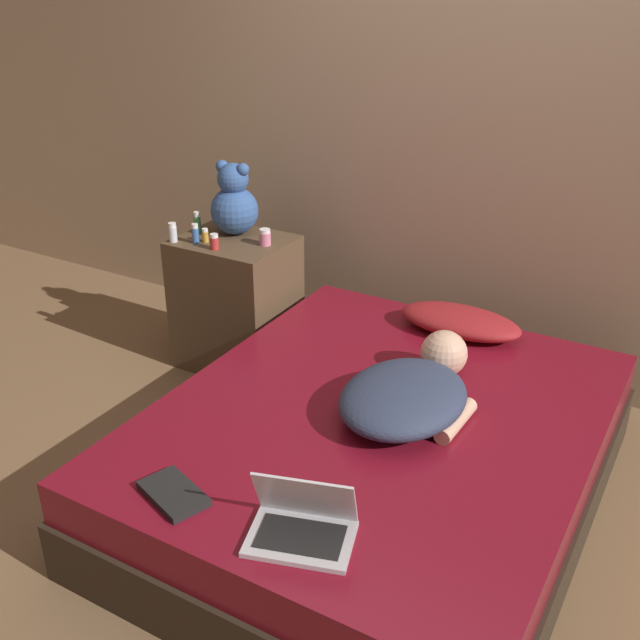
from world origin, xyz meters
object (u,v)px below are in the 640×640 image
(bottle_green, at_px, (197,222))
(person_lying, at_px, (411,391))
(laptop, at_px, (302,523))
(bottle_clear, at_px, (173,233))
(pillow, at_px, (460,321))
(bottle_amber, at_px, (205,235))
(bottle_pink, at_px, (265,237))
(book, at_px, (174,494))
(teddy_bear, at_px, (234,203))
(bottle_blue, at_px, (195,234))
(bottle_red, at_px, (214,242))

(bottle_green, bearing_deg, person_lying, -21.59)
(person_lying, xyz_separation_m, laptop, (0.01, -0.77, -0.03))
(person_lying, relative_size, bottle_clear, 7.78)
(pillow, distance_m, bottle_amber, 1.26)
(bottle_amber, bearing_deg, bottle_clear, -151.92)
(bottle_clear, xyz_separation_m, bottle_pink, (0.40, 0.18, -0.01))
(pillow, height_order, bottle_amber, bottle_amber)
(laptop, distance_m, book, 0.44)
(pillow, height_order, teddy_bear, teddy_bear)
(person_lying, bearing_deg, laptop, -87.54)
(book, bearing_deg, person_lying, 62.47)
(bottle_blue, height_order, bottle_amber, bottle_blue)
(bottle_blue, distance_m, bottle_pink, 0.33)
(person_lying, xyz_separation_m, bottle_red, (-1.18, 0.40, 0.23))
(book, bearing_deg, teddy_bear, 118.83)
(person_lying, distance_m, bottle_blue, 1.40)
(pillow, distance_m, laptop, 1.46)
(pillow, height_order, bottle_pink, bottle_pink)
(bottle_pink, bearing_deg, bottle_blue, -154.41)
(pillow, bearing_deg, laptop, -87.21)
(bottle_clear, bearing_deg, person_lying, -15.29)
(bottle_green, distance_m, book, 1.71)
(pillow, distance_m, bottle_green, 1.37)
(bottle_clear, height_order, book, bottle_clear)
(bottle_blue, bearing_deg, bottle_green, 124.66)
(pillow, bearing_deg, bottle_red, -165.82)
(teddy_bear, height_order, bottle_clear, teddy_bear)
(bottle_amber, bearing_deg, book, -56.39)
(teddy_bear, xyz_separation_m, bottle_green, (-0.17, -0.08, -0.10))
(teddy_bear, relative_size, bottle_amber, 5.25)
(person_lying, height_order, bottle_blue, bottle_blue)
(bottle_blue, xyz_separation_m, bottle_amber, (0.03, 0.03, -0.01))
(pillow, bearing_deg, bottle_blue, -168.17)
(bottle_pink, relative_size, bottle_green, 0.74)
(pillow, height_order, person_lying, person_lying)
(laptop, xyz_separation_m, bottle_red, (-1.19, 1.17, 0.26))
(bottle_amber, height_order, book, bottle_amber)
(person_lying, height_order, bottle_red, bottle_red)
(laptop, xyz_separation_m, bottle_clear, (-1.42, 1.16, 0.27))
(bottle_red, relative_size, bottle_pink, 0.95)
(bottle_pink, bearing_deg, teddy_bear, 163.98)
(bottle_blue, bearing_deg, book, -54.70)
(teddy_bear, bearing_deg, person_lying, -27.25)
(laptop, distance_m, bottle_blue, 1.80)
(bottle_pink, bearing_deg, bottle_clear, -155.62)
(bottle_clear, relative_size, bottle_amber, 1.38)
(laptop, xyz_separation_m, bottle_pink, (-1.02, 1.34, 0.27))
(bottle_blue, height_order, bottle_red, bottle_blue)
(teddy_bear, height_order, bottle_green, teddy_bear)
(bottle_amber, distance_m, book, 1.56)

